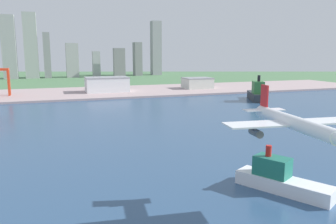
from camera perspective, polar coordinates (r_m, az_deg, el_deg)
ground_plane at (r=294.49m, az=-6.44°, el=-0.98°), size 2400.00×2400.00×0.00m
water_bay at (r=237.56m, az=-3.26°, el=-3.58°), size 840.00×360.00×0.15m
industrial_pier at (r=479.56m, az=-11.43°, el=3.28°), size 840.00×140.00×2.50m
airplane_landing at (r=114.76m, az=20.29°, el=-1.73°), size 43.45×46.67×14.52m
ferry_boat at (r=147.18m, az=18.36°, el=-10.70°), size 27.52×38.63×18.03m
container_barge at (r=410.70m, az=14.74°, el=3.06°), size 33.27×52.71×30.14m
warehouse_main at (r=473.38m, az=-10.26°, el=4.61°), size 58.07×35.23×20.13m
warehouse_annex at (r=514.03m, az=4.98°, el=4.92°), size 41.13×33.24×15.95m
distant_skyline at (r=806.64m, az=-14.30°, el=9.65°), size 358.12×68.66×140.22m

